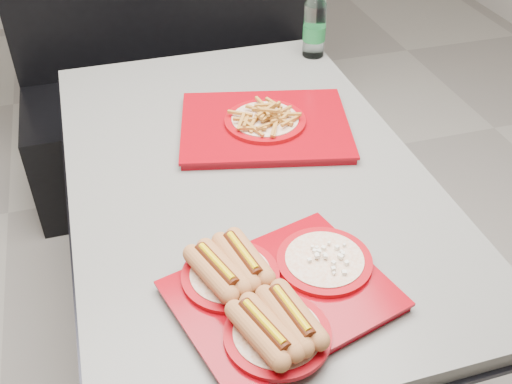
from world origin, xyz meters
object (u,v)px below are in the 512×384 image
object	(u,v)px
diner_table	(246,215)
water_bottle	(315,26)
tray_near	(274,291)
booth_bench	(179,90)
tray_far	(265,123)

from	to	relation	value
diner_table	water_bottle	distance (m)	0.75
diner_table	water_bottle	xyz separation A→B (m)	(0.40, 0.57, 0.27)
diner_table	tray_near	size ratio (longest dim) A/B	2.94
booth_bench	diner_table	bearing A→B (deg)	-90.00
tray_near	water_bottle	world-z (taller)	water_bottle
booth_bench	tray_near	size ratio (longest dim) A/B	2.80
water_bottle	tray_far	bearing A→B (deg)	-125.85
booth_bench	tray_far	size ratio (longest dim) A/B	2.50
diner_table	booth_bench	world-z (taller)	booth_bench
tray_far	booth_bench	bearing A→B (deg)	96.10
booth_bench	water_bottle	distance (m)	0.80
diner_table	tray_far	xyz separation A→B (m)	(0.10, 0.15, 0.19)
tray_far	tray_near	bearing A→B (deg)	-105.51
diner_table	tray_near	world-z (taller)	tray_near
diner_table	tray_far	world-z (taller)	tray_far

